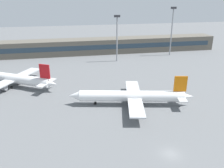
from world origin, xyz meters
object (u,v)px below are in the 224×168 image
Objects in this scene: airplane_near at (131,96)px; floodlight_tower_west at (117,35)px; airplane_mid at (11,78)px; floodlight_tower_east at (172,28)px.

floodlight_tower_west reaches higher than airplane_near.
airplane_near is 56.21m from floodlight_tower_west.
airplane_near is 1.08× the size of airplane_mid.
floodlight_tower_west is at bearing -168.33° from floodlight_tower_east.
floodlight_tower_west is (50.24, 27.93, 11.13)m from airplane_mid.
airplane_near is 1.48× the size of floodlight_tower_east.
airplane_near is at bearing -97.64° from floodlight_tower_west.
floodlight_tower_east is at bearing 22.47° from airplane_mid.
floodlight_tower_west is 0.88× the size of floodlight_tower_east.
airplane_mid is 1.56× the size of floodlight_tower_west.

